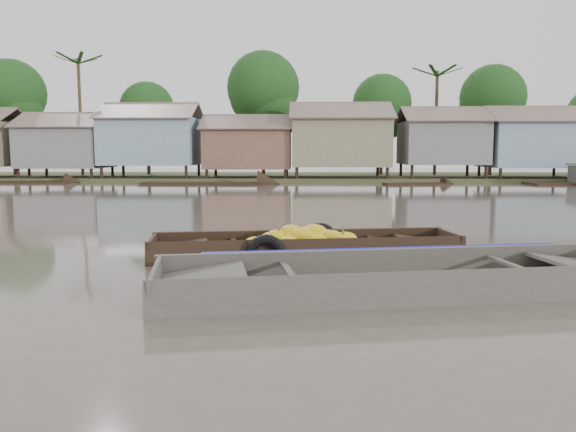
{
  "coord_description": "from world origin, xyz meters",
  "views": [
    {
      "loc": [
        -0.23,
        -9.48,
        2.08
      ],
      "look_at": [
        -0.47,
        1.46,
        0.8
      ],
      "focal_mm": 35.0,
      "sensor_mm": 36.0,
      "label": 1
    }
  ],
  "objects": [
    {
      "name": "riverbank",
      "position": [
        3.03,
        31.86,
        3.07
      ],
      "size": [
        120.0,
        12.47,
        10.22
      ],
      "color": "#384723",
      "rests_on": "ground"
    },
    {
      "name": "ground",
      "position": [
        0.0,
        0.0,
        0.0
      ],
      "size": [
        120.0,
        120.0,
        0.0
      ],
      "primitive_type": "plane",
      "color": "#53483F",
      "rests_on": "ground"
    },
    {
      "name": "viewer_boat",
      "position": [
        1.37,
        -1.19,
        0.06
      ],
      "size": [
        7.73,
        3.2,
        0.6
      ],
      "rotation": [
        0.0,
        0.0,
        0.17
      ],
      "color": "#403B36",
      "rests_on": "ground"
    },
    {
      "name": "distant_boats",
      "position": [
        12.36,
        24.32,
        0.2
      ],
      "size": [
        46.46,
        14.8,
        1.38
      ],
      "color": "black",
      "rests_on": "ground"
    },
    {
      "name": "banana_boat",
      "position": [
        -0.19,
        1.48,
        0.18
      ],
      "size": [
        6.22,
        2.31,
        0.83
      ],
      "rotation": [
        0.0,
        0.0,
        0.15
      ],
      "color": "black",
      "rests_on": "ground"
    }
  ]
}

